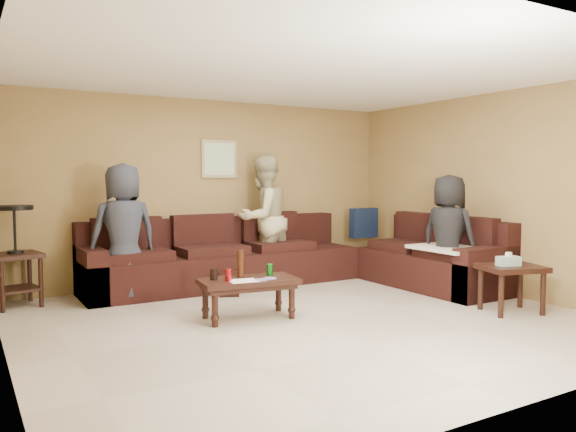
{
  "coord_description": "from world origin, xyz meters",
  "views": [
    {
      "loc": [
        -3.03,
        -4.73,
        1.45
      ],
      "look_at": [
        0.25,
        0.85,
        1.0
      ],
      "focal_mm": 35.0,
      "sensor_mm": 36.0,
      "label": 1
    }
  ],
  "objects_px": {
    "sectional_sofa": "(299,262)",
    "waste_bin": "(229,284)",
    "person_middle": "(263,218)",
    "end_table_left": "(16,254)",
    "coffee_table": "(248,284)",
    "person_left": "(123,232)",
    "person_right": "(449,235)",
    "side_table_right": "(511,272)"
  },
  "relations": [
    {
      "from": "sectional_sofa",
      "to": "waste_bin",
      "type": "bearing_deg",
      "value": -178.81
    },
    {
      "from": "sectional_sofa",
      "to": "person_middle",
      "type": "height_order",
      "value": "person_middle"
    },
    {
      "from": "end_table_left",
      "to": "person_middle",
      "type": "relative_size",
      "value": 0.65
    },
    {
      "from": "coffee_table",
      "to": "end_table_left",
      "type": "distance_m",
      "value": 2.69
    },
    {
      "from": "sectional_sofa",
      "to": "coffee_table",
      "type": "xyz_separation_m",
      "value": [
        -1.32,
        -1.15,
        0.03
      ]
    },
    {
      "from": "coffee_table",
      "to": "waste_bin",
      "type": "height_order",
      "value": "coffee_table"
    },
    {
      "from": "person_left",
      "to": "person_right",
      "type": "bearing_deg",
      "value": 149.74
    },
    {
      "from": "sectional_sofa",
      "to": "end_table_left",
      "type": "distance_m",
      "value": 3.39
    },
    {
      "from": "coffee_table",
      "to": "end_table_left",
      "type": "xyz_separation_m",
      "value": [
        -2.0,
        1.79,
        0.24
      ]
    },
    {
      "from": "side_table_right",
      "to": "person_middle",
      "type": "distance_m",
      "value": 3.29
    },
    {
      "from": "side_table_right",
      "to": "coffee_table",
      "type": "bearing_deg",
      "value": 154.7
    },
    {
      "from": "coffee_table",
      "to": "side_table_right",
      "type": "relative_size",
      "value": 1.41
    },
    {
      "from": "end_table_left",
      "to": "person_left",
      "type": "distance_m",
      "value": 1.18
    },
    {
      "from": "person_left",
      "to": "coffee_table",
      "type": "bearing_deg",
      "value": 116.0
    },
    {
      "from": "person_left",
      "to": "sectional_sofa",
      "type": "bearing_deg",
      "value": 166.69
    },
    {
      "from": "person_right",
      "to": "person_middle",
      "type": "bearing_deg",
      "value": 24.78
    },
    {
      "from": "end_table_left",
      "to": "waste_bin",
      "type": "bearing_deg",
      "value": -16.08
    },
    {
      "from": "coffee_table",
      "to": "side_table_right",
      "type": "distance_m",
      "value": 2.81
    },
    {
      "from": "coffee_table",
      "to": "waste_bin",
      "type": "xyz_separation_m",
      "value": [
        0.3,
        1.13,
        -0.21
      ]
    },
    {
      "from": "coffee_table",
      "to": "waste_bin",
      "type": "relative_size",
      "value": 3.67
    },
    {
      "from": "sectional_sofa",
      "to": "coffee_table",
      "type": "relative_size",
      "value": 4.44
    },
    {
      "from": "waste_bin",
      "to": "person_left",
      "type": "xyz_separation_m",
      "value": [
        -1.18,
        0.35,
        0.66
      ]
    },
    {
      "from": "coffee_table",
      "to": "side_table_right",
      "type": "height_order",
      "value": "coffee_table"
    },
    {
      "from": "person_middle",
      "to": "person_right",
      "type": "distance_m",
      "value": 2.48
    },
    {
      "from": "waste_bin",
      "to": "person_middle",
      "type": "bearing_deg",
      "value": 37.12
    },
    {
      "from": "coffee_table",
      "to": "person_right",
      "type": "distance_m",
      "value": 2.68
    },
    {
      "from": "coffee_table",
      "to": "person_right",
      "type": "bearing_deg",
      "value": -4.35
    },
    {
      "from": "end_table_left",
      "to": "side_table_right",
      "type": "distance_m",
      "value": 5.43
    },
    {
      "from": "waste_bin",
      "to": "person_left",
      "type": "relative_size",
      "value": 0.18
    },
    {
      "from": "side_table_right",
      "to": "person_left",
      "type": "relative_size",
      "value": 0.46
    },
    {
      "from": "side_table_right",
      "to": "person_middle",
      "type": "bearing_deg",
      "value": 116.27
    },
    {
      "from": "person_left",
      "to": "person_middle",
      "type": "bearing_deg",
      "value": -177.56
    },
    {
      "from": "person_middle",
      "to": "person_right",
      "type": "bearing_deg",
      "value": 111.64
    },
    {
      "from": "side_table_right",
      "to": "waste_bin",
      "type": "height_order",
      "value": "side_table_right"
    },
    {
      "from": "coffee_table",
      "to": "end_table_left",
      "type": "relative_size",
      "value": 0.92
    },
    {
      "from": "end_table_left",
      "to": "person_right",
      "type": "bearing_deg",
      "value": -23.19
    },
    {
      "from": "coffee_table",
      "to": "person_middle",
      "type": "xyz_separation_m",
      "value": [
        1.09,
        1.73,
        0.52
      ]
    },
    {
      "from": "sectional_sofa",
      "to": "end_table_left",
      "type": "xyz_separation_m",
      "value": [
        -3.32,
        0.64,
        0.27
      ]
    },
    {
      "from": "person_left",
      "to": "person_right",
      "type": "distance_m",
      "value": 3.91
    },
    {
      "from": "end_table_left",
      "to": "person_left",
      "type": "height_order",
      "value": "person_left"
    },
    {
      "from": "person_right",
      "to": "person_left",
      "type": "bearing_deg",
      "value": 50.53
    },
    {
      "from": "side_table_right",
      "to": "person_right",
      "type": "relative_size",
      "value": 0.5
    }
  ]
}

